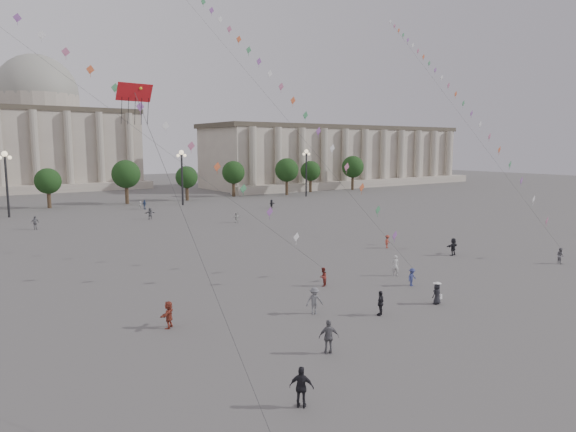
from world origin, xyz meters
TOP-DOWN VIEW (x-y plane):
  - ground at (0.00, 0.00)m, footprint 360.00×360.00m
  - hall_east at (75.00, 93.89)m, footprint 84.00×26.22m
  - hall_central at (0.00, 129.22)m, footprint 48.30×34.30m
  - tree_row at (0.00, 78.00)m, footprint 137.12×5.12m
  - lamp_post_mid_west at (-15.00, 70.00)m, footprint 2.00×0.90m
  - lamp_post_mid_east at (15.00, 70.00)m, footprint 2.00×0.90m
  - lamp_post_far_east at (45.00, 70.00)m, footprint 2.00×0.90m
  - person_crowd_0 at (6.68, 68.00)m, footprint 1.10×0.82m
  - person_crowd_3 at (19.87, 10.51)m, footprint 1.74×0.64m
  - person_crowd_4 at (5.91, 68.00)m, footprint 1.10×1.43m
  - person_crowd_6 at (-3.84, 3.75)m, footprint 1.38×1.05m
  - person_crowd_7 at (12.43, 44.01)m, footprint 1.45×0.50m
  - person_crowd_8 at (16.97, 17.19)m, footprint 1.10×0.83m
  - person_crowd_9 at (26.46, 55.88)m, footprint 1.56×0.98m
  - person_crowd_12 at (3.00, 54.84)m, footprint 1.74×0.67m
  - person_crowd_13 at (8.50, 7.98)m, footprint 0.81×0.72m
  - person_crowd_16 at (-13.57, 54.24)m, footprint 1.20×0.78m
  - tourist_1 at (-12.09, -5.97)m, footprint 1.09×1.11m
  - tourist_2 at (-13.10, 6.90)m, footprint 1.51×1.51m
  - tourist_3 at (-7.33, -2.06)m, footprint 1.22×0.96m
  - tourist_4 at (-0.31, 0.97)m, footprint 1.09×0.82m
  - kite_flyer_0 at (1.08, 8.97)m, footprint 0.96×0.92m
  - kite_flyer_1 at (7.15, 4.81)m, footprint 1.04×0.70m
  - kite_flyer_2 at (25.32, 2.04)m, footprint 0.88×0.95m
  - hat_person at (4.89, 0.42)m, footprint 0.77×0.60m
  - dragon_kite at (-14.51, 7.43)m, footprint 2.25×9.25m
  - kite_train_west at (-17.54, 28.28)m, footprint 35.02×35.79m
  - kite_train_mid at (4.65, 34.20)m, footprint 5.45×55.38m
  - kite_train_east at (38.17, 26.97)m, footprint 24.32×45.95m

SIDE VIEW (x-z plane):
  - ground at x=0.00m, z-range 0.00..0.00m
  - kite_flyer_1 at x=7.15m, z-range 0.00..1.49m
  - person_crowd_4 at x=5.91m, z-range 0.00..1.51m
  - person_crowd_8 at x=16.97m, z-range 0.00..1.51m
  - person_crowd_7 at x=12.43m, z-range 0.00..1.55m
  - kite_flyer_0 at x=1.08m, z-range 0.00..1.56m
  - kite_flyer_2 at x=25.32m, z-range 0.00..1.58m
  - person_crowd_9 at x=26.46m, z-range 0.00..1.61m
  - hat_person at x=4.89m, z-range -0.01..1.68m
  - tourist_4 at x=-0.31m, z-range 0.00..1.72m
  - person_crowd_0 at x=6.68m, z-range 0.00..1.73m
  - tourist_2 at x=-13.10m, z-range 0.00..1.75m
  - person_crowd_12 at x=3.00m, z-range 0.00..1.83m
  - person_crowd_3 at x=19.87m, z-range 0.00..1.84m
  - person_crowd_13 at x=8.50m, z-range 0.00..1.86m
  - tourist_1 at x=-12.09m, z-range 0.00..1.87m
  - person_crowd_6 at x=-3.84m, z-range 0.00..1.89m
  - person_crowd_16 at x=-13.57m, z-range 0.00..1.90m
  - tourist_3 at x=-7.33m, z-range 0.00..1.93m
  - tree_row at x=0.00m, z-range 1.39..9.39m
  - lamp_post_mid_west at x=-15.00m, z-range 2.03..12.68m
  - lamp_post_mid_east at x=15.00m, z-range 2.03..12.68m
  - lamp_post_far_east at x=45.00m, z-range 2.03..12.68m
  - hall_east at x=75.00m, z-range -0.17..17.03m
  - dragon_kite at x=-14.51m, z-range 2.82..24.82m
  - hall_central at x=0.00m, z-range -3.52..31.98m
  - kite_train_east at x=38.17m, z-range -11.51..51.97m
  - kite_train_west at x=-17.54m, z-range -9.77..53.46m
  - kite_train_mid at x=4.65m, z-range -10.09..62.55m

